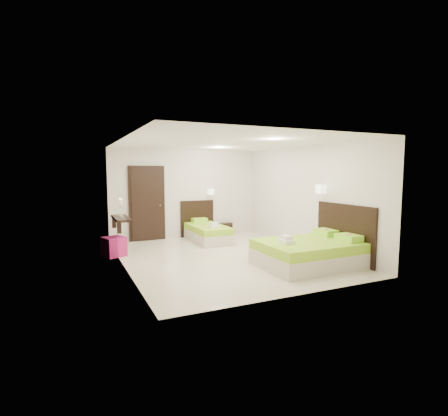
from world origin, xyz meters
name	(u,v)px	position (x,y,z in m)	size (l,w,h in m)	color
floor	(225,257)	(0.00, 0.00, 0.00)	(5.50, 5.50, 0.00)	beige
bed_single	(207,231)	(0.32, 1.96, 0.26)	(1.04, 1.74, 1.44)	beige
bed_double	(311,251)	(1.33, -1.40, 0.30)	(2.01, 1.71, 1.66)	beige
nightstand	(225,228)	(1.23, 2.73, 0.18)	(0.40, 0.35, 0.35)	black
ottoman	(114,247)	(-2.32, 1.16, 0.22)	(0.45, 0.45, 0.45)	#961455
door	(147,204)	(-1.20, 2.70, 1.05)	(1.02, 0.15, 2.14)	black
console_shelf	(121,218)	(-2.08, 1.60, 0.82)	(0.35, 1.20, 0.78)	black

